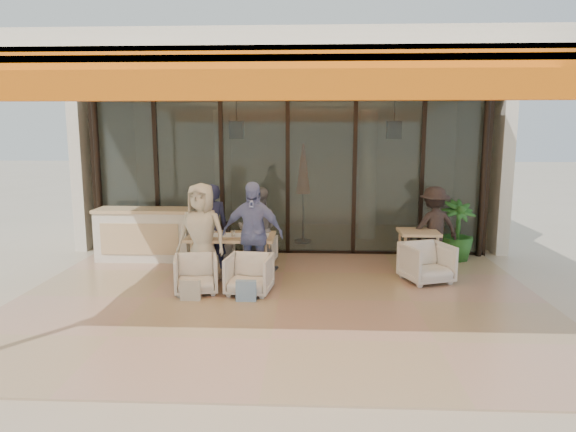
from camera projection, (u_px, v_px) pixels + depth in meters
The scene contains 21 objects.
ground at pixel (279, 301), 7.74m from camera, with size 70.00×70.00×0.00m, color #C6B293.
terrace_floor at pixel (279, 300), 7.74m from camera, with size 8.00×6.00×0.01m, color tan.
terrace_structure at pixel (277, 77), 6.94m from camera, with size 8.00×6.00×3.40m.
glass_storefront at pixel (288, 177), 10.43m from camera, with size 8.08×0.10×3.20m.
interior_block at pixel (292, 143), 12.61m from camera, with size 9.05×3.62×3.52m.
host_counter at pixel (144, 234), 10.04m from camera, with size 1.85×0.65×1.04m.
dining_table at pixel (231, 238), 8.91m from camera, with size 1.50×0.90×0.93m.
chair_far_left at pixel (218, 248), 9.92m from camera, with size 0.57×0.53×0.58m, color silver.
chair_far_right at pixel (261, 248), 9.88m from camera, with size 0.57×0.53×0.58m, color silver.
chair_near_left at pixel (196, 273), 8.04m from camera, with size 0.66×0.61×0.67m, color silver.
chair_near_right at pixel (249, 273), 8.00m from camera, with size 0.67×0.63×0.69m, color silver.
diner_navy at pixel (212, 227), 9.35m from camera, with size 0.58×0.38×1.59m, color #1A1F3B.
diner_grey at pixel (258, 229), 9.31m from camera, with size 0.75×0.58×1.54m, color #5C5C61.
diner_cream at pixel (202, 234), 8.45m from camera, with size 0.83×0.54×1.70m, color beige.
diner_periwinkle at pixel (252, 234), 8.41m from camera, with size 1.01×0.42×1.73m, color #7284BE.
tote_bag_cream at pixel (190, 291), 7.68m from camera, with size 0.30×0.10×0.34m, color silver.
tote_bag_blue at pixel (246, 292), 7.64m from camera, with size 0.30×0.10×0.34m, color #99BFD8.
side_table at pixel (418, 237), 9.30m from camera, with size 0.70×0.70×0.74m.
side_chair at pixel (427, 261), 8.61m from camera, with size 0.73×0.68×0.75m, color silver.
standing_woman at pixel (434, 227), 9.59m from camera, with size 0.98×0.56×1.52m, color black.
potted_palm at pixel (457, 231), 10.02m from camera, with size 0.67×0.67×1.20m, color #1E5919.
Camera 1 is at (0.47, -7.41, 2.55)m, focal length 32.00 mm.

